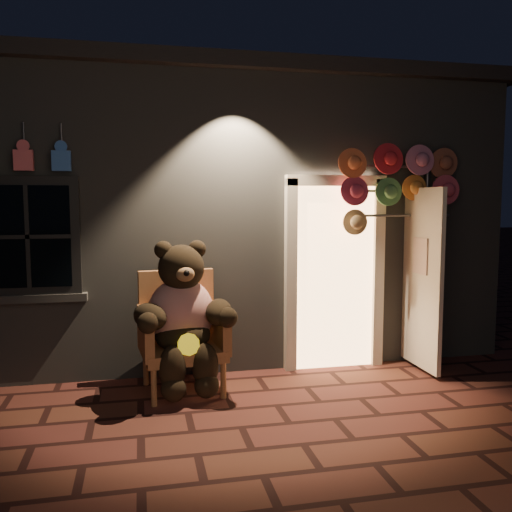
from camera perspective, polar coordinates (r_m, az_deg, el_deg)
name	(u,v)px	position (r m, az deg, el deg)	size (l,w,h in m)	color
ground	(242,427)	(4.79, -1.51, -17.60)	(60.00, 60.00, 0.00)	#4E221E
shop_building	(193,212)	(8.35, -6.62, 4.62)	(7.30, 5.95, 3.51)	slate
wicker_armchair	(181,331)	(5.58, -7.92, -7.84)	(0.89, 0.82, 1.19)	#AD6E43
teddy_bear	(183,316)	(5.39, -7.71, -6.28)	(1.06, 0.87, 1.47)	#AD1B12
hat_rack	(398,185)	(6.28, 14.68, 7.24)	(1.41, 0.22, 2.49)	#59595E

